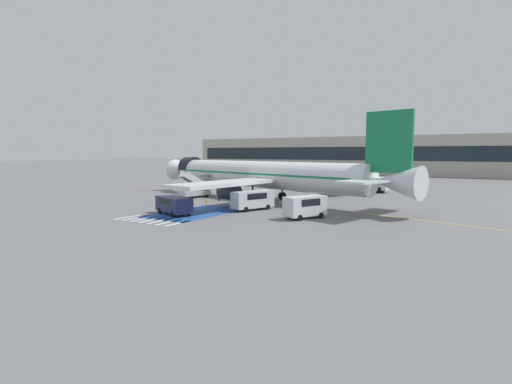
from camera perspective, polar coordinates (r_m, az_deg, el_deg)
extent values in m
plane|color=slate|center=(58.04, 0.68, -1.17)|extent=(600.00, 600.00, 0.00)
cube|color=gold|center=(57.78, 0.52, -1.20)|extent=(77.22, 19.05, 0.01)
cube|color=#2856A8|center=(46.59, -8.45, -2.93)|extent=(6.78, 12.04, 0.01)
cube|color=silver|center=(45.13, -17.78, -3.42)|extent=(0.44, 3.60, 0.01)
cube|color=silver|center=(44.23, -16.77, -3.57)|extent=(0.44, 3.60, 0.01)
cube|color=silver|center=(43.34, -15.72, -3.73)|extent=(0.44, 3.60, 0.01)
cube|color=silver|center=(42.47, -14.63, -3.89)|extent=(0.44, 3.60, 0.01)
cube|color=silver|center=(41.62, -13.49, -4.06)|extent=(0.44, 3.60, 0.01)
cube|color=silver|center=(40.78, -12.30, -4.23)|extent=(0.44, 3.60, 0.01)
cube|color=silver|center=(39.96, -11.06, -4.41)|extent=(0.44, 3.60, 0.01)
cylinder|color=silver|center=(57.45, 0.53, 2.52)|extent=(35.34, 12.13, 3.82)
cone|color=silver|center=(72.85, -10.55, 3.09)|extent=(4.97, 4.64, 3.75)
cone|color=silver|center=(45.26, 19.23, 1.34)|extent=(6.44, 4.93, 3.67)
cylinder|color=black|center=(70.46, -9.26, 3.42)|extent=(3.14, 4.30, 3.86)
cube|color=#197A4C|center=(57.44, 0.53, 2.71)|extent=(32.60, 11.53, 0.24)
cube|color=silver|center=(49.02, -3.98, 1.28)|extent=(6.25, 17.25, 0.44)
cylinder|color=#38383D|center=(51.33, -3.85, 0.04)|extent=(3.12, 2.66, 2.08)
cube|color=silver|center=(61.88, 8.58, 2.15)|extent=(10.51, 17.37, 0.44)
cylinder|color=#38383D|center=(61.78, 6.52, 0.97)|extent=(3.12, 2.66, 2.08)
cube|color=#197A4C|center=(45.56, 18.43, 6.80)|extent=(5.28, 1.62, 6.68)
cube|color=silver|center=(42.74, 15.34, 1.48)|extent=(4.79, 6.76, 0.24)
cube|color=silver|center=(49.13, 19.64, 1.87)|extent=(4.79, 6.76, 0.24)
cylinder|color=#38383D|center=(66.93, -6.99, 1.33)|extent=(0.20, 0.20, 2.95)
cylinder|color=black|center=(67.05, -6.97, 0.07)|extent=(0.88, 0.47, 0.84)
cylinder|color=#38383D|center=(54.29, -0.48, 0.33)|extent=(0.24, 0.24, 2.63)
cylinder|color=black|center=(54.43, -0.48, -1.05)|extent=(1.21, 0.84, 1.10)
cylinder|color=#38383D|center=(58.60, 3.78, 0.71)|extent=(0.24, 0.24, 2.63)
cylinder|color=black|center=(58.73, 3.77, -0.56)|extent=(1.21, 0.84, 1.10)
cube|color=#ADB2BA|center=(62.23, -8.79, -0.13)|extent=(3.28, 5.18, 0.70)
cylinder|color=black|center=(64.00, -8.05, -0.27)|extent=(0.38, 0.73, 0.70)
cylinder|color=black|center=(62.51, -7.03, -0.40)|extent=(0.38, 0.73, 0.70)
cylinder|color=black|center=(62.09, -10.55, -0.50)|extent=(0.38, 0.73, 0.70)
cylinder|color=black|center=(60.55, -9.56, -0.63)|extent=(0.38, 0.73, 0.70)
cube|color=#4C4C51|center=(62.11, -8.81, 1.19)|extent=(2.38, 4.38, 2.32)
cube|color=#4C4C51|center=(63.38, -7.15, 2.29)|extent=(1.86, 1.46, 0.12)
cube|color=silver|center=(62.70, -9.23, 1.67)|extent=(1.13, 4.41, 3.02)
cube|color=silver|center=(61.45, -8.40, 1.60)|extent=(1.13, 4.41, 3.02)
cube|color=#38383D|center=(72.93, 14.80, 0.66)|extent=(7.82, 2.81, 0.60)
cube|color=silver|center=(71.72, 17.65, 0.90)|extent=(1.81, 2.44, 1.60)
cube|color=black|center=(71.46, 18.32, 1.12)|extent=(0.12, 2.00, 0.70)
cylinder|color=#B7BCC4|center=(72.93, 14.58, 1.92)|extent=(5.42, 2.80, 2.59)
cylinder|color=gold|center=(72.93, 14.58, 1.92)|extent=(0.46, 2.65, 2.64)
cylinder|color=black|center=(73.02, 17.64, 0.35)|extent=(0.97, 0.32, 0.96)
cylinder|color=black|center=(70.76, 17.09, 0.20)|extent=(0.97, 0.32, 0.96)
cylinder|color=black|center=(74.21, 14.79, 0.51)|extent=(0.97, 0.32, 0.96)
cylinder|color=black|center=(71.99, 14.16, 0.37)|extent=(0.97, 0.32, 0.96)
cylinder|color=black|center=(74.95, 13.24, 0.60)|extent=(0.97, 0.32, 0.96)
cylinder|color=black|center=(72.75, 12.57, 0.46)|extent=(0.97, 0.32, 0.96)
cube|color=#1E234C|center=(45.53, -11.66, -1.73)|extent=(5.63, 3.76, 1.66)
cube|color=black|center=(45.49, -11.66, -1.27)|extent=(3.43, 2.98, 0.60)
cylinder|color=black|center=(44.65, -9.60, -2.91)|extent=(0.67, 0.41, 0.64)
cylinder|color=black|center=(43.79, -11.82, -3.12)|extent=(0.67, 0.41, 0.64)
cylinder|color=black|center=(47.50, -11.46, -2.43)|extent=(0.67, 0.41, 0.64)
cylinder|color=black|center=(46.69, -13.58, -2.62)|extent=(0.67, 0.41, 0.64)
cube|color=silver|center=(42.20, 7.04, -1.98)|extent=(3.59, 5.01, 2.03)
cube|color=black|center=(42.14, 7.04, -1.37)|extent=(2.76, 3.11, 0.73)
cylinder|color=black|center=(40.78, 6.26, -3.68)|extent=(0.44, 0.67, 0.64)
cylinder|color=black|center=(42.07, 4.77, -3.38)|extent=(0.44, 0.67, 0.64)
cylinder|color=black|center=(42.68, 9.24, -3.30)|extent=(0.44, 0.67, 0.64)
cylinder|color=black|center=(43.91, 7.73, -3.03)|extent=(0.44, 0.67, 0.64)
cube|color=silver|center=(47.93, -0.47, -1.05)|extent=(3.47, 5.67, 1.98)
cube|color=black|center=(47.88, -0.47, -0.53)|extent=(2.68, 3.39, 0.71)
cylinder|color=black|center=(49.71, 0.49, -1.96)|extent=(0.40, 0.67, 0.64)
cylinder|color=black|center=(48.47, 1.68, -2.16)|extent=(0.40, 0.67, 0.64)
cylinder|color=black|center=(47.70, -2.65, -2.29)|extent=(0.40, 0.67, 0.64)
cylinder|color=black|center=(46.41, -1.48, -2.51)|extent=(0.40, 0.67, 0.64)
cube|color=gray|center=(49.88, 5.63, -2.03)|extent=(2.94, 2.25, 0.12)
cylinder|color=black|center=(50.39, 6.90, -2.03)|extent=(0.41, 0.22, 0.40)
cylinder|color=black|center=(49.13, 6.73, -2.23)|extent=(0.41, 0.22, 0.40)
cylinder|color=black|center=(50.66, 4.56, -1.97)|extent=(0.41, 0.22, 0.40)
cylinder|color=black|center=(49.41, 4.33, -2.16)|extent=(0.41, 0.22, 0.40)
cylinder|color=gray|center=(50.37, 7.09, -1.59)|extent=(0.05, 0.05, 0.55)
cylinder|color=gray|center=(49.01, 6.91, -1.78)|extent=(0.05, 0.05, 0.55)
cylinder|color=gray|center=(50.69, 4.40, -1.51)|extent=(0.05, 0.05, 0.55)
cylinder|color=gray|center=(49.34, 4.15, -1.71)|extent=(0.05, 0.05, 0.55)
cylinder|color=#191E38|center=(45.93, 9.33, -2.57)|extent=(0.14, 0.14, 0.79)
cylinder|color=#191E38|center=(46.09, 9.37, -2.54)|extent=(0.14, 0.14, 0.79)
cube|color=yellow|center=(45.91, 9.36, -1.68)|extent=(0.31, 0.46, 0.63)
cube|color=silver|center=(45.91, 9.36, -1.68)|extent=(0.32, 0.47, 0.06)
sphere|color=beige|center=(45.86, 9.37, -1.16)|extent=(0.21, 0.21, 0.21)
cylinder|color=#191E38|center=(57.20, -5.18, -0.87)|extent=(0.14, 0.14, 0.85)
cylinder|color=#191E38|center=(57.17, -5.35, -0.87)|extent=(0.14, 0.14, 0.85)
cube|color=orange|center=(57.10, -5.27, -0.11)|extent=(0.44, 0.46, 0.67)
cube|color=silver|center=(57.10, -5.27, -0.11)|extent=(0.45, 0.48, 0.06)
sphere|color=tan|center=(57.06, -5.28, 0.34)|extent=(0.23, 0.23, 0.23)
cone|color=orange|center=(55.72, -7.03, -1.22)|extent=(0.50, 0.50, 0.55)
cylinder|color=white|center=(55.72, -7.03, -1.19)|extent=(0.27, 0.27, 0.07)
cube|color=#B2AD9E|center=(134.68, 14.14, 5.10)|extent=(119.10, 12.00, 11.92)
cube|color=#19232D|center=(128.94, 13.31, 5.37)|extent=(114.34, 0.10, 4.17)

